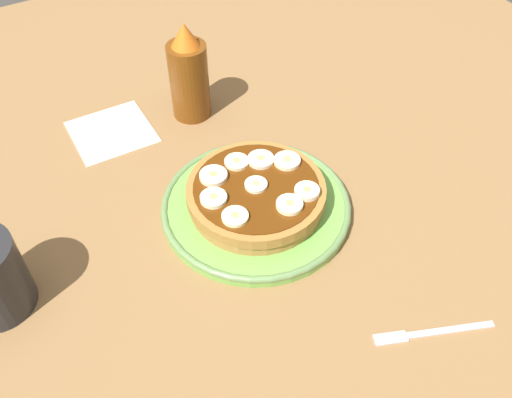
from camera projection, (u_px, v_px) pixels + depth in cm
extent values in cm
cube|color=olive|center=(256.00, 218.00, 71.14)|extent=(140.00, 140.00, 3.00)
cylinder|color=#72B74C|center=(256.00, 207.00, 69.59)|extent=(23.39, 23.39, 1.29)
torus|color=#658B50|center=(256.00, 205.00, 69.26)|extent=(23.59, 23.59, 0.90)
cylinder|color=#AA773D|center=(256.00, 200.00, 68.58)|extent=(16.46, 16.46, 1.47)
cylinder|color=#A07133|center=(255.00, 189.00, 67.78)|extent=(17.00, 17.00, 1.47)
cylinder|color=#592B0A|center=(256.00, 186.00, 66.93)|extent=(15.21, 15.21, 0.16)
cylinder|color=#EBE6BF|center=(257.00, 185.00, 66.74)|extent=(2.76, 2.76, 0.61)
cylinder|color=tan|center=(257.00, 183.00, 66.49)|extent=(0.77, 0.77, 0.08)
cylinder|color=#F6E3BF|center=(213.00, 176.00, 67.69)|extent=(3.42, 3.42, 0.79)
cylinder|color=tan|center=(213.00, 174.00, 67.38)|extent=(0.96, 0.96, 0.08)
cylinder|color=#EEF2B4|center=(235.00, 217.00, 63.23)|extent=(3.10, 3.10, 0.64)
cylinder|color=tan|center=(235.00, 215.00, 62.97)|extent=(0.87, 0.87, 0.08)
cylinder|color=#F5E1C3|center=(261.00, 160.00, 69.81)|extent=(3.37, 3.37, 0.66)
cylinder|color=tan|center=(261.00, 158.00, 69.54)|extent=(0.94, 0.94, 0.08)
cylinder|color=#EDF0BB|center=(289.00, 205.00, 64.43)|extent=(3.16, 3.16, 0.74)
cylinder|color=tan|center=(290.00, 203.00, 64.13)|extent=(0.89, 0.89, 0.08)
cylinder|color=#F8E6B9|center=(287.00, 161.00, 69.63)|extent=(3.36, 3.36, 0.68)
cylinder|color=tan|center=(287.00, 159.00, 69.35)|extent=(0.94, 0.94, 0.08)
cylinder|color=#EBEBBD|center=(214.00, 198.00, 65.17)|extent=(3.21, 3.21, 0.72)
cylinder|color=tan|center=(213.00, 196.00, 64.88)|extent=(0.90, 0.90, 0.08)
cylinder|color=#F6E5C1|center=(307.00, 192.00, 65.88)|extent=(3.02, 3.02, 0.80)
cylinder|color=tan|center=(307.00, 189.00, 65.56)|extent=(0.85, 0.85, 0.08)
cylinder|color=beige|center=(237.00, 162.00, 69.56)|extent=(3.09, 3.09, 0.60)
cylinder|color=tan|center=(237.00, 160.00, 69.31)|extent=(0.86, 0.86, 0.08)
cube|color=beige|center=(112.00, 132.00, 80.49)|extent=(11.25, 11.25, 0.30)
cube|color=silver|center=(451.00, 329.00, 58.17)|extent=(9.07, 4.22, 0.50)
cube|color=silver|center=(391.00, 338.00, 57.49)|extent=(3.72, 2.48, 0.50)
cylinder|color=brown|center=(189.00, 81.00, 79.62)|extent=(5.62, 5.62, 11.35)
cone|color=orange|center=(185.00, 35.00, 74.28)|extent=(3.94, 3.94, 3.37)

